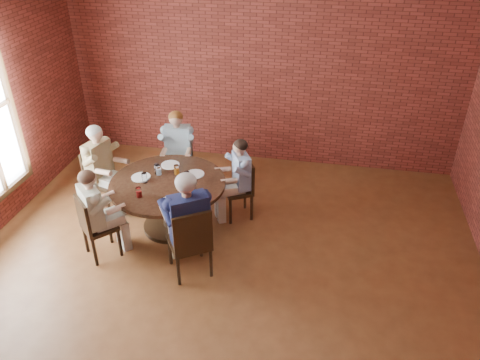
% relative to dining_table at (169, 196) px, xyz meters
% --- Properties ---
extents(floor, '(7.00, 7.00, 0.00)m').
position_rel_dining_table_xyz_m(floor, '(0.90, -1.21, -0.53)').
color(floor, brown).
rests_on(floor, ground).
extents(wall_back, '(7.00, 0.00, 7.00)m').
position_rel_dining_table_xyz_m(wall_back, '(0.90, 2.29, 1.17)').
color(wall_back, maroon).
rests_on(wall_back, ground).
extents(dining_table, '(1.56, 1.56, 0.75)m').
position_rel_dining_table_xyz_m(dining_table, '(0.00, 0.00, 0.00)').
color(dining_table, black).
rests_on(dining_table, floor).
extents(chair_a, '(0.51, 0.51, 0.88)m').
position_rel_dining_table_xyz_m(chair_a, '(0.93, 0.49, -0.05)').
color(chair_a, black).
rests_on(chair_a, floor).
extents(diner_a, '(0.72, 0.68, 1.23)m').
position_rel_dining_table_xyz_m(diner_a, '(0.87, 0.46, 0.08)').
color(diner_a, '#395394').
rests_on(diner_a, floor).
extents(chair_b, '(0.48, 0.48, 0.92)m').
position_rel_dining_table_xyz_m(chair_b, '(-0.20, 1.11, -0.03)').
color(chair_b, black).
rests_on(chair_b, floor).
extents(diner_b, '(0.61, 0.71, 1.30)m').
position_rel_dining_table_xyz_m(diner_b, '(-0.19, 1.03, 0.12)').
color(diner_b, '#98B4C2').
rests_on(diner_b, floor).
extents(chair_c, '(0.52, 0.52, 0.93)m').
position_rel_dining_table_xyz_m(chair_c, '(-1.18, 0.34, -0.02)').
color(chair_c, black).
rests_on(chair_c, floor).
extents(diner_c, '(0.76, 0.68, 1.32)m').
position_rel_dining_table_xyz_m(diner_c, '(-1.09, 0.32, 0.13)').
color(diner_c, brown).
rests_on(diner_c, floor).
extents(chair_d, '(0.55, 0.55, 0.90)m').
position_rel_dining_table_xyz_m(chair_d, '(-0.74, -0.77, -0.04)').
color(chair_d, black).
rests_on(chair_d, floor).
extents(diner_d, '(0.76, 0.76, 1.26)m').
position_rel_dining_table_xyz_m(diner_d, '(-0.68, -0.72, 0.10)').
color(diner_d, '#CBAE9F').
rests_on(diner_d, floor).
extents(chair_e, '(0.64, 0.64, 0.98)m').
position_rel_dining_table_xyz_m(chair_e, '(0.57, -0.88, -0.00)').
color(chair_e, black).
rests_on(chair_e, floor).
extents(diner_e, '(0.87, 0.91, 1.42)m').
position_rel_dining_table_xyz_m(diner_e, '(0.52, -0.80, 0.18)').
color(diner_e, '#171C42').
rests_on(diner_e, floor).
extents(plate_a, '(0.26, 0.26, 0.01)m').
position_rel_dining_table_xyz_m(plate_a, '(0.31, 0.26, 0.23)').
color(plate_a, white).
rests_on(plate_a, dining_table).
extents(plate_b, '(0.26, 0.26, 0.01)m').
position_rel_dining_table_xyz_m(plate_b, '(-0.11, 0.44, 0.23)').
color(plate_b, white).
rests_on(plate_b, dining_table).
extents(plate_c, '(0.26, 0.26, 0.01)m').
position_rel_dining_table_xyz_m(plate_c, '(-0.39, 0.04, 0.23)').
color(plate_c, white).
rests_on(plate_c, dining_table).
extents(plate_d, '(0.26, 0.26, 0.01)m').
position_rel_dining_table_xyz_m(plate_d, '(0.19, -0.46, 0.23)').
color(plate_d, white).
rests_on(plate_d, dining_table).
extents(glass_a, '(0.07, 0.07, 0.14)m').
position_rel_dining_table_xyz_m(glass_a, '(0.25, 0.08, 0.29)').
color(glass_a, white).
rests_on(glass_a, dining_table).
extents(glass_b, '(0.07, 0.07, 0.14)m').
position_rel_dining_table_xyz_m(glass_b, '(0.06, 0.22, 0.29)').
color(glass_b, white).
rests_on(glass_b, dining_table).
extents(glass_c, '(0.07, 0.07, 0.14)m').
position_rel_dining_table_xyz_m(glass_c, '(-0.21, 0.19, 0.29)').
color(glass_c, white).
rests_on(glass_c, dining_table).
extents(glass_d, '(0.07, 0.07, 0.14)m').
position_rel_dining_table_xyz_m(glass_d, '(-0.18, 0.16, 0.29)').
color(glass_d, white).
rests_on(glass_d, dining_table).
extents(glass_e, '(0.07, 0.07, 0.14)m').
position_rel_dining_table_xyz_m(glass_e, '(-0.29, -0.07, 0.29)').
color(glass_e, white).
rests_on(glass_e, dining_table).
extents(glass_f, '(0.07, 0.07, 0.14)m').
position_rel_dining_table_xyz_m(glass_f, '(-0.23, -0.42, 0.29)').
color(glass_f, white).
rests_on(glass_f, dining_table).
extents(smartphone, '(0.11, 0.16, 0.01)m').
position_rel_dining_table_xyz_m(smartphone, '(0.34, -0.26, 0.23)').
color(smartphone, black).
rests_on(smartphone, dining_table).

